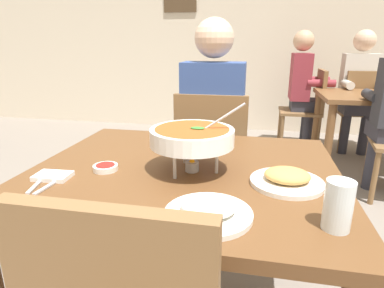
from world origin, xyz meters
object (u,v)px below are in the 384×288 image
appetizer_plate (287,179)px  chair_bg_left (361,107)px  drink_glass (338,208)px  dining_table_far (375,108)px  dining_table_main (184,194)px  diner_main (214,117)px  patron_bg_right (303,83)px  chair_bg_right (309,105)px  chair_diner_main (212,155)px  rice_plate (208,210)px  sauce_dish (105,167)px  curry_bowl (192,137)px  patron_bg_left (359,85)px

appetizer_plate → chair_bg_left: bearing=70.1°
drink_glass → dining_table_far: drink_glass is taller
dining_table_main → dining_table_far: same height
dining_table_far → chair_bg_left: bearing=86.4°
diner_main → dining_table_far: size_ratio=1.31×
dining_table_far → chair_bg_left: size_ratio=1.11×
dining_table_main → dining_table_far: 2.53m
dining_table_main → patron_bg_right: (0.74, 2.71, 0.13)m
chair_bg_right → appetizer_plate: bearing=-99.5°
chair_diner_main → drink_glass: bearing=-67.1°
dining_table_main → rice_plate: size_ratio=4.71×
dining_table_far → drink_glass: bearing=-109.3°
appetizer_plate → sauce_dish: 0.64m
appetizer_plate → sauce_dish: size_ratio=2.67×
chair_bg_right → patron_bg_right: bearing=153.2°
curry_bowl → patron_bg_left: bearing=64.6°
sauce_dish → dining_table_far: 2.75m
dining_table_main → appetizer_plate: (0.37, -0.07, 0.12)m
chair_diner_main → chair_bg_left: (1.37, 1.91, 0.00)m
appetizer_plate → drink_glass: (0.10, -0.25, 0.04)m
rice_plate → dining_table_far: size_ratio=0.24×
dining_table_main → patron_bg_left: 2.98m
appetizer_plate → patron_bg_right: (0.38, 2.78, 0.00)m
dining_table_main → curry_bowl: size_ratio=3.40×
chair_diner_main → chair_bg_left: same height
chair_diner_main → sauce_dish: 0.93m
patron_bg_right → curry_bowl: bearing=-104.6°
dining_table_main → drink_glass: 0.59m
rice_plate → dining_table_far: 2.75m
chair_diner_main → appetizer_plate: size_ratio=3.75×
chair_bg_right → patron_bg_left: size_ratio=0.69×
patron_bg_left → dining_table_main: bearing=-116.2°
sauce_dish → diner_main: bearing=72.5°
appetizer_plate → rice_plate: bearing=-130.7°
diner_main → sauce_dish: 0.93m
drink_glass → chair_bg_right: (0.36, 2.99, -0.27)m
patron_bg_left → patron_bg_right: (-0.57, 0.04, 0.00)m
chair_bg_left → patron_bg_right: 0.67m
sauce_dish → curry_bowl: bearing=10.1°
diner_main → chair_bg_right: bearing=66.1°
dining_table_main → chair_diner_main: bearing=90.0°
diner_main → patron_bg_right: size_ratio=1.00×
appetizer_plate → dining_table_far: appetizer_plate is taller
chair_bg_left → curry_bowl: bearing=-116.2°
rice_plate → dining_table_far: (1.19, 2.48, -0.15)m
diner_main → patron_bg_left: size_ratio=1.00×
appetizer_plate → dining_table_main: bearing=168.7°
patron_bg_left → patron_bg_right: bearing=176.3°
patron_bg_right → chair_bg_left: bearing=-1.8°
diner_main → patron_bg_right: bearing=68.6°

